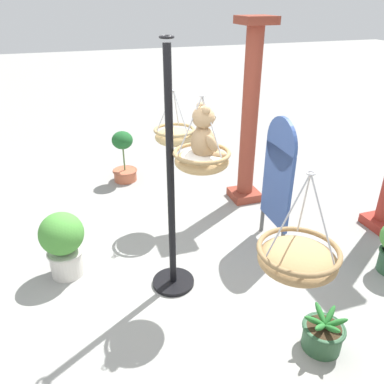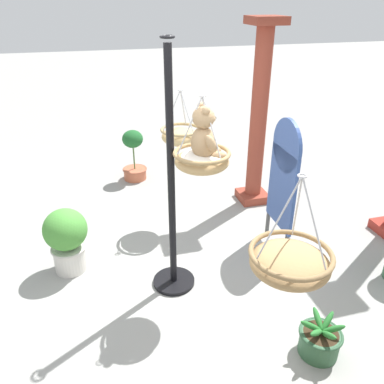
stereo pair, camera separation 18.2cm
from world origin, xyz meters
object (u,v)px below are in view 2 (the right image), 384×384
greenhouse_pillar_right (258,121)px  teddy_bear (205,136)px  hanging_basket_with_teddy (202,160)px  hanging_basket_left_high (181,135)px  potted_plant_conical_shrub (67,238)px  hanging_basket_right_low (290,261)px  potted_plant_fern_front (320,340)px  display_sign_board (284,175)px  display_pole_central (172,221)px  potted_plant_small_succulent (134,156)px

greenhouse_pillar_right → teddy_bear: bearing=-37.2°
hanging_basket_with_teddy → hanging_basket_left_high: hanging_basket_with_teddy is taller
hanging_basket_with_teddy → potted_plant_conical_shrub: hanging_basket_with_teddy is taller
teddy_bear → greenhouse_pillar_right: (-1.68, 1.28, -0.45)m
hanging_basket_right_low → potted_plant_conical_shrub: hanging_basket_right_low is taller
potted_plant_fern_front → display_sign_board: bearing=166.7°
display_sign_board → potted_plant_fern_front: bearing=-13.3°
display_sign_board → potted_plant_conical_shrub: bearing=-93.6°
teddy_bear → display_sign_board: 1.42m
hanging_basket_right_low → display_pole_central: bearing=-158.5°
hanging_basket_with_teddy → potted_plant_conical_shrub: bearing=-117.3°
hanging_basket_left_high → potted_plant_conical_shrub: (0.73, -1.46, -0.79)m
teddy_bear → display_sign_board: size_ratio=0.31×
display_pole_central → greenhouse_pillar_right: greenhouse_pillar_right is taller
teddy_bear → display_sign_board: teddy_bear is taller
teddy_bear → display_pole_central: bearing=-118.7°
greenhouse_pillar_right → display_sign_board: bearing=-8.8°
display_pole_central → potted_plant_small_succulent: size_ratio=2.95×
teddy_bear → potted_plant_conical_shrub: 1.95m
hanging_basket_with_teddy → hanging_basket_left_high: 1.44m
display_pole_central → hanging_basket_right_low: size_ratio=3.33×
display_pole_central → display_sign_board: size_ratio=1.55×
potted_plant_fern_front → hanging_basket_with_teddy: bearing=-144.6°
hanging_basket_right_low → greenhouse_pillar_right: 3.05m
potted_plant_small_succulent → potted_plant_conical_shrub: bearing=-24.6°
hanging_basket_with_teddy → display_sign_board: size_ratio=0.42×
teddy_bear → display_sign_board: bearing=115.6°
potted_plant_fern_front → hanging_basket_right_low: bearing=-74.8°
potted_plant_conical_shrub → display_sign_board: 2.49m
hanging_basket_left_high → teddy_bear: bearing=-5.0°
display_pole_central → greenhouse_pillar_right: 2.23m
potted_plant_fern_front → display_sign_board: display_sign_board is taller
teddy_bear → potted_plant_conical_shrub: teddy_bear is taller
potted_plant_fern_front → hanging_basket_left_high: bearing=-166.3°
hanging_basket_with_teddy → hanging_basket_right_low: size_ratio=0.91×
greenhouse_pillar_right → potted_plant_fern_front: size_ratio=6.54×
display_pole_central → potted_plant_small_succulent: bearing=-178.9°
teddy_bear → hanging_basket_right_low: 1.31m
hanging_basket_with_teddy → potted_plant_small_succulent: 3.09m
hanging_basket_with_teddy → teddy_bear: (0.00, 0.02, 0.21)m
potted_plant_small_succulent → potted_plant_conical_shrub: (2.21, -1.01, 0.02)m
hanging_basket_with_teddy → potted_plant_conical_shrub: size_ratio=0.90×
teddy_bear → potted_plant_conical_shrub: (-0.68, -1.33, -1.25)m
hanging_basket_right_low → potted_plant_conical_shrub: 2.55m
teddy_bear → hanging_basket_right_low: size_ratio=0.66×
potted_plant_small_succulent → teddy_bear: bearing=6.4°
hanging_basket_with_teddy → teddy_bear: size_ratio=1.37×
teddy_bear → hanging_basket_right_low: teddy_bear is taller
potted_plant_fern_front → display_pole_central: bearing=-140.3°
potted_plant_conical_shrub → display_sign_board: (0.15, 2.43, 0.53)m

